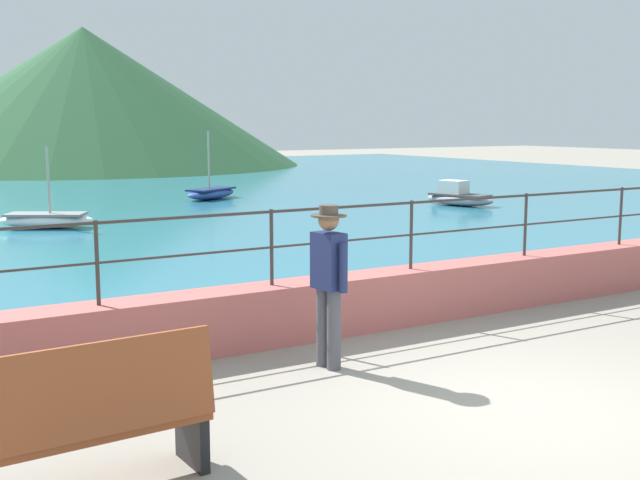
{
  "coord_description": "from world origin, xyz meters",
  "views": [
    {
      "loc": [
        -5.24,
        -5.0,
        2.6
      ],
      "look_at": [
        -0.06,
        3.7,
        1.1
      ],
      "focal_mm": 44.62,
      "sensor_mm": 36.0,
      "label": 1
    }
  ],
  "objects": [
    {
      "name": "ground_plane",
      "position": [
        0.0,
        0.0,
        0.0
      ],
      "size": [
        120.0,
        120.0,
        0.0
      ],
      "primitive_type": "plane",
      "color": "gray"
    },
    {
      "name": "promenade_wall",
      "position": [
        0.0,
        3.2,
        0.35
      ],
      "size": [
        20.0,
        0.56,
        0.7
      ],
      "primitive_type": "cube",
      "color": "#BC605B",
      "rests_on": "ground"
    },
    {
      "name": "railing",
      "position": [
        0.0,
        3.2,
        1.33
      ],
      "size": [
        18.44,
        0.04,
        0.9
      ],
      "color": "#383330",
      "rests_on": "promenade_wall"
    },
    {
      "name": "lake_water",
      "position": [
        0.0,
        25.84,
        0.03
      ],
      "size": [
        64.0,
        44.32,
        0.06
      ],
      "primitive_type": "cube",
      "color": "teal",
      "rests_on": "ground"
    },
    {
      "name": "hill_main",
      "position": [
        7.04,
        42.54,
        4.03
      ],
      "size": [
        25.08,
        25.08,
        8.06
      ],
      "primitive_type": "cone",
      "color": "#285633",
      "rests_on": "ground"
    },
    {
      "name": "bench_main",
      "position": [
        -3.9,
        0.35,
        0.56
      ],
      "size": [
        1.72,
        0.63,
        1.13
      ],
      "color": "#9E4C28",
      "rests_on": "ground"
    },
    {
      "name": "person_walking",
      "position": [
        -0.95,
        2.03,
        0.98
      ],
      "size": [
        0.38,
        0.57,
        1.75
      ],
      "color": "#4C4C56",
      "rests_on": "ground"
    },
    {
      "name": "boat_4",
      "position": [
        5.16,
        19.59,
        0.26
      ],
      "size": [
        2.43,
        1.96,
        2.25
      ],
      "color": "#2D4C9E",
      "rests_on": "lake_water"
    },
    {
      "name": "boat_6",
      "position": [
        10.91,
        13.79,
        0.33
      ],
      "size": [
        1.52,
        2.46,
        0.76
      ],
      "color": "gray",
      "rests_on": "lake_water"
    },
    {
      "name": "boat_7",
      "position": [
        -1.17,
        14.84,
        0.26
      ],
      "size": [
        2.44,
        1.92,
        1.96
      ],
      "color": "white",
      "rests_on": "lake_water"
    }
  ]
}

